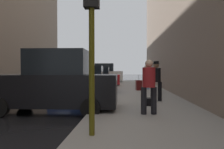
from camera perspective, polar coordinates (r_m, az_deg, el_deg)
name	(u,v)px	position (r m, az deg, el deg)	size (l,w,h in m)	color
ground_plane	(5,105)	(10.58, -26.27, -7.27)	(120.00, 120.00, 0.00)	black
sidewalk	(144,105)	(9.22, 8.47, -7.93)	(4.00, 40.00, 0.15)	gray
parked_black_suv	(55,84)	(8.18, -14.77, -2.38)	(4.62, 2.10, 2.25)	black
parked_blue_sedan	(85,81)	(13.92, -7.09, -1.60)	(4.26, 2.17, 1.79)	navy
parked_red_hatchback	(96,78)	(19.31, -4.09, -0.79)	(4.26, 2.18, 1.79)	#B2191E
parked_white_van	(103,74)	(25.19, -2.29, 0.12)	(4.60, 2.07, 2.25)	silver
fire_hydrant	(114,85)	(14.66, 0.56, -2.82)	(0.42, 0.22, 0.70)	red
traffic_light	(92,13)	(4.81, -5.33, 15.81)	(0.32, 0.32, 3.60)	#514C0F
pedestrian_in_jeans	(146,76)	(15.77, 8.87, -0.34)	(0.51, 0.43, 1.71)	#728CB2
pedestrian_in_red_jacket	(149,84)	(6.94, 9.60, -2.41)	(0.52, 0.44, 1.71)	black
pedestrian_with_fedora	(156,79)	(9.97, 11.46, -1.11)	(0.53, 0.50, 1.78)	black
rolling_suitcase	(139,85)	(15.00, 7.01, -2.76)	(0.42, 0.60, 1.04)	#591414
duffel_bag	(148,102)	(8.74, 9.27, -7.02)	(0.32, 0.44, 0.28)	black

